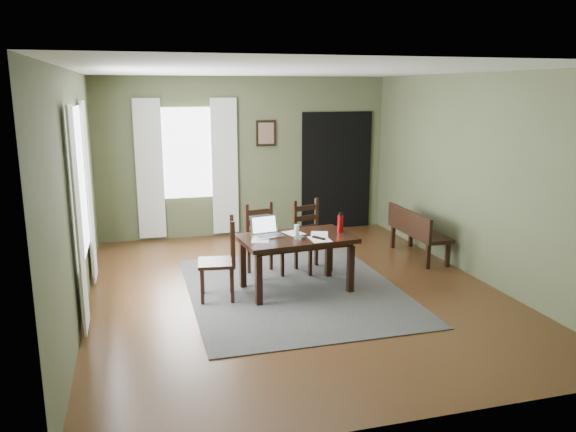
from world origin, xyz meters
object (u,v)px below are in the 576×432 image
object	(u,v)px
chair_end	(221,260)
dining_table	(296,243)
chair_back_right	(311,237)
laptop	(266,231)
water_bottle	(340,223)
bench	(416,229)
chair_back_left	(264,241)

from	to	relation	value
chair_end	dining_table	bearing A→B (deg)	101.01
chair_end	chair_back_right	distance (m)	1.58
laptop	water_bottle	distance (m)	0.95
laptop	dining_table	bearing A→B (deg)	-30.27
dining_table	chair_back_right	world-z (taller)	chair_back_right
bench	laptop	distance (m)	2.62
dining_table	laptop	xyz separation A→B (m)	(-0.35, 0.13, 0.15)
chair_back_right	water_bottle	world-z (taller)	chair_back_right
chair_end	chair_back_left	xyz separation A→B (m)	(0.70, 0.76, -0.02)
chair_back_right	bench	xyz separation A→B (m)	(1.70, 0.17, -0.04)
chair_end	water_bottle	world-z (taller)	chair_end
chair_back_left	bench	bearing A→B (deg)	-8.48
dining_table	laptop	distance (m)	0.40
chair_back_left	water_bottle	distance (m)	1.14
laptop	chair_back_right	bearing A→B (deg)	26.71
chair_back_right	laptop	world-z (taller)	chair_back_right
chair_end	chair_back_left	bearing A→B (deg)	145.26
bench	water_bottle	distance (m)	1.80
chair_back_right	water_bottle	size ratio (longest dim) A/B	3.78
laptop	water_bottle	bearing A→B (deg)	-16.30
dining_table	water_bottle	bearing A→B (deg)	-2.90
bench	chair_end	bearing A→B (deg)	106.93
bench	water_bottle	size ratio (longest dim) A/B	5.01
dining_table	water_bottle	distance (m)	0.63
chair_end	laptop	bearing A→B (deg)	114.50
laptop	bench	bearing A→B (deg)	6.63
dining_table	chair_end	xyz separation A→B (m)	(-0.95, -0.05, -0.13)
chair_back_right	chair_end	bearing A→B (deg)	-167.77
chair_end	chair_back_left	world-z (taller)	chair_end
chair_back_left	laptop	world-z (taller)	chair_back_left
chair_end	water_bottle	xyz separation A→B (m)	(1.54, 0.08, 0.33)
chair_end	chair_back_right	xyz separation A→B (m)	(1.38, 0.77, -0.01)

